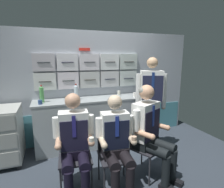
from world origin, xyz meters
The scene contains 17 objects.
ground centered at (0.00, 0.00, -0.02)m, with size 4.80×4.80×0.04m, color #2E363F.
galley_bulkhead centered at (-0.01, 1.37, 1.07)m, with size 4.20×0.14×2.15m.
galley_counter centered at (-0.12, 1.09, 0.45)m, with size 2.04×0.53×0.91m.
service_trolley centered at (-1.50, 0.95, 0.48)m, with size 0.40×0.65×0.89m.
folding_chair_left centered at (-0.59, 0.08, 0.51)m, with size 0.44×0.44×0.83m.
crew_member_left centered at (-0.60, -0.08, 0.68)m, with size 0.49×0.62×1.24m.
folding_chair_center centered at (-0.11, -0.05, 0.51)m, with size 0.43×0.43×0.83m.
crew_member_center centered at (-0.12, -0.22, 0.66)m, with size 0.48×0.60×1.21m.
folding_chair_near_trolley centered at (0.34, 0.03, 0.51)m, with size 0.54×0.54×0.83m.
crew_member_near_trolley centered at (0.41, -0.11, 0.72)m, with size 0.61×0.72×1.30m.
crew_member_standing centered at (0.81, 0.55, 0.98)m, with size 0.50×0.35×1.66m.
water_bottle_blue_cap centered at (-0.97, 1.10, 1.05)m, with size 0.07×0.07×0.29m.
water_bottle_tall centered at (-0.39, 1.10, 1.04)m, with size 0.07×0.07×0.29m.
coffee_cup_white centered at (0.71, 0.96, 0.95)m, with size 0.06×0.06×0.08m.
coffee_cup_spare centered at (0.49, 1.23, 0.95)m, with size 0.06×0.06×0.09m.
espresso_cup_small centered at (0.24, 0.90, 0.94)m, with size 0.06×0.06×0.06m.
paper_cup_tan centered at (-0.99, 0.97, 0.94)m, with size 0.07×0.07×0.07m.
Camera 1 is at (-0.86, -2.12, 1.64)m, focal length 29.17 mm.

